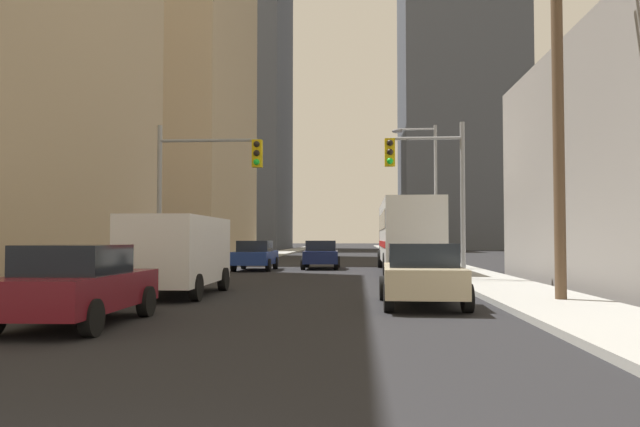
% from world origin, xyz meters
% --- Properties ---
extents(sidewalk_left, '(2.79, 160.00, 0.15)m').
position_xyz_m(sidewalk_left, '(-6.56, 50.00, 0.07)').
color(sidewalk_left, '#9E9E99').
rests_on(sidewalk_left, ground).
extents(sidewalk_right, '(2.79, 160.00, 0.15)m').
position_xyz_m(sidewalk_right, '(6.56, 50.00, 0.07)').
color(sidewalk_right, '#9E9E99').
rests_on(sidewalk_right, ground).
extents(city_bus, '(2.67, 11.53, 3.40)m').
position_xyz_m(city_bus, '(4.29, 28.25, 1.93)').
color(city_bus, silver).
rests_on(city_bus, ground).
extents(cargo_van_white, '(2.16, 5.24, 2.26)m').
position_xyz_m(cargo_van_white, '(-3.33, 15.05, 1.29)').
color(cargo_van_white, white).
rests_on(cargo_van_white, ground).
extents(sedan_maroon, '(1.95, 4.22, 1.52)m').
position_xyz_m(sedan_maroon, '(-3.44, 8.80, 0.77)').
color(sedan_maroon, maroon).
rests_on(sedan_maroon, ground).
extents(sedan_beige, '(1.96, 4.27, 1.52)m').
position_xyz_m(sedan_beige, '(3.40, 12.61, 0.77)').
color(sedan_beige, '#C6B793').
rests_on(sedan_beige, ground).
extents(sedan_blue, '(1.95, 4.22, 1.52)m').
position_xyz_m(sedan_blue, '(-3.43, 29.16, 0.77)').
color(sedan_blue, navy).
rests_on(sedan_blue, ground).
extents(sedan_navy, '(1.95, 4.26, 1.52)m').
position_xyz_m(sedan_navy, '(-0.14, 30.96, 0.77)').
color(sedan_navy, '#141E4C').
rests_on(sedan_navy, ground).
extents(traffic_signal_near_left, '(4.07, 0.44, 6.00)m').
position_xyz_m(traffic_signal_near_left, '(-4.02, 20.75, 4.06)').
color(traffic_signal_near_left, gray).
rests_on(traffic_signal_near_left, ground).
extents(traffic_signal_near_right, '(2.99, 0.44, 6.00)m').
position_xyz_m(traffic_signal_near_right, '(4.53, 20.75, 4.00)').
color(traffic_signal_near_right, gray).
rests_on(traffic_signal_near_right, ground).
extents(utility_pole_right, '(2.20, 0.28, 10.25)m').
position_xyz_m(utility_pole_right, '(6.84, 13.03, 5.40)').
color(utility_pole_right, brown).
rests_on(utility_pole_right, ground).
extents(street_lamp_right, '(2.32, 0.32, 7.50)m').
position_xyz_m(street_lamp_right, '(5.51, 29.59, 4.53)').
color(street_lamp_right, gray).
rests_on(street_lamp_right, ground).
extents(building_left_mid_office, '(19.26, 19.11, 27.88)m').
position_xyz_m(building_left_mid_office, '(-17.86, 49.16, 13.94)').
color(building_left_mid_office, tan).
rests_on(building_left_mid_office, ground).
extents(building_left_far_tower, '(25.09, 21.25, 55.03)m').
position_xyz_m(building_left_far_tower, '(-21.81, 92.35, 27.52)').
color(building_left_far_tower, '#4C515B').
rests_on(building_left_far_tower, ground).
extents(building_right_far_highrise, '(17.45, 18.91, 72.16)m').
position_xyz_m(building_right_far_highrise, '(17.28, 92.35, 36.08)').
color(building_right_far_highrise, '#4C515B').
rests_on(building_right_far_highrise, ground).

